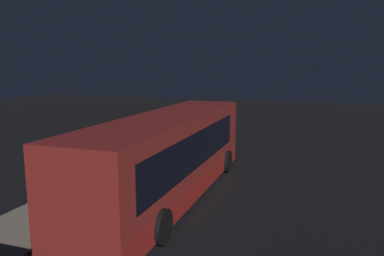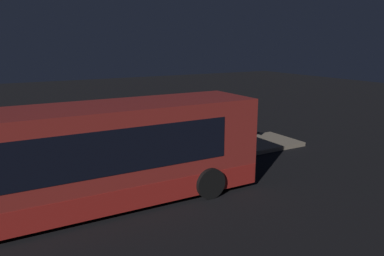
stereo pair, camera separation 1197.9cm
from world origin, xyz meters
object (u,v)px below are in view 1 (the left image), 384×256
at_px(sign_post, 183,122).
at_px(bus_lead, 169,157).
at_px(passenger_waiting, 142,140).
at_px(suitcase, 138,148).
at_px(passenger_boarding, 165,140).

bearing_deg(sign_post, bus_lead, -163.21).
bearing_deg(passenger_waiting, sign_post, -43.46).
relative_size(suitcase, sign_post, 0.36).
xyz_separation_m(bus_lead, passenger_boarding, (5.04, 2.28, -0.47)).
xyz_separation_m(passenger_boarding, sign_post, (2.89, 0.12, 0.54)).
height_order(bus_lead, passenger_boarding, bus_lead).
height_order(bus_lead, sign_post, bus_lead).
xyz_separation_m(bus_lead, suitcase, (5.34, 4.02, -1.08)).
distance_m(bus_lead, passenger_waiting, 6.14).
relative_size(bus_lead, passenger_waiting, 7.23).
height_order(passenger_boarding, passenger_waiting, passenger_boarding).
bearing_deg(passenger_waiting, suitcase, 27.17).
xyz_separation_m(passenger_boarding, passenger_waiting, (-0.08, 1.30, -0.04)).
distance_m(bus_lead, suitcase, 6.77).
bearing_deg(suitcase, bus_lead, -143.04).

